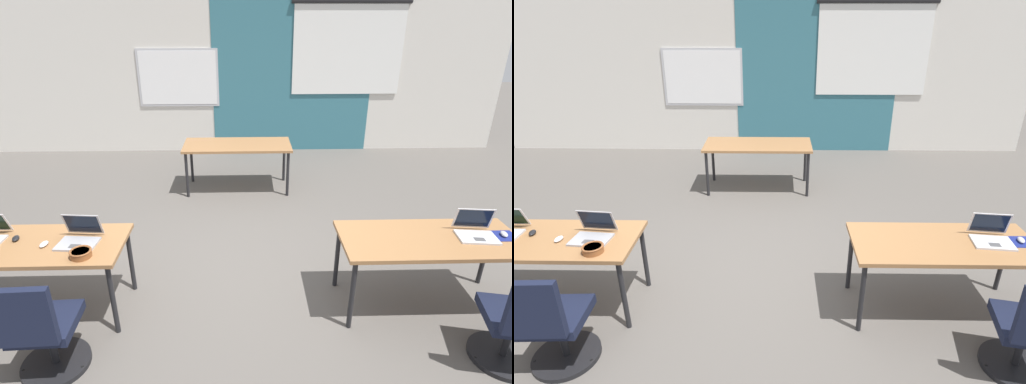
% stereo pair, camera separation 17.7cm
% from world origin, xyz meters
% --- Properties ---
extents(ground_plane, '(24.00, 24.00, 0.00)m').
position_xyz_m(ground_plane, '(0.00, 0.00, 0.00)').
color(ground_plane, '#56514C').
extents(back_wall_assembly, '(10.00, 0.27, 2.80)m').
position_xyz_m(back_wall_assembly, '(0.03, 4.20, 1.41)').
color(back_wall_assembly, silver).
rests_on(back_wall_assembly, ground).
extents(desk_near_left, '(1.60, 0.70, 0.72)m').
position_xyz_m(desk_near_left, '(-1.75, -0.60, 0.66)').
color(desk_near_left, olive).
rests_on(desk_near_left, ground).
extents(desk_near_right, '(1.60, 0.70, 0.72)m').
position_xyz_m(desk_near_right, '(1.75, -0.60, 0.66)').
color(desk_near_right, olive).
rests_on(desk_near_right, ground).
extents(desk_far_center, '(1.60, 0.70, 0.72)m').
position_xyz_m(desk_far_center, '(0.00, 2.20, 0.66)').
color(desk_far_center, olive).
rests_on(desk_far_center, ground).
extents(mouse_near_left_end, '(0.08, 0.11, 0.03)m').
position_xyz_m(mouse_near_left_end, '(-1.91, -0.53, 0.74)').
color(mouse_near_left_end, black).
rests_on(mouse_near_left_end, desk_near_left).
extents(laptop_near_right_end, '(0.36, 0.33, 0.23)m').
position_xyz_m(laptop_near_right_end, '(2.16, -0.57, 0.77)').
color(laptop_near_right_end, silver).
rests_on(laptop_near_right_end, desk_near_right).
extents(mousepad_near_right_end, '(0.22, 0.19, 0.00)m').
position_xyz_m(mousepad_near_right_end, '(2.41, -0.59, 0.72)').
color(mousepad_near_right_end, navy).
rests_on(mousepad_near_right_end, desk_near_right).
extents(mouse_near_right_end, '(0.08, 0.11, 0.03)m').
position_xyz_m(mouse_near_right_end, '(2.41, -0.59, 0.74)').
color(mouse_near_right_end, '#B2B2B7').
rests_on(mouse_near_right_end, mousepad_near_right_end).
extents(laptop_near_left_inner, '(0.36, 0.33, 0.23)m').
position_xyz_m(laptop_near_left_inner, '(-1.33, -0.58, 0.77)').
color(laptop_near_left_inner, '#9E9EA3').
rests_on(laptop_near_left_inner, desk_near_left).
extents(mouse_near_left_inner, '(0.07, 0.11, 0.03)m').
position_xyz_m(mouse_near_left_inner, '(-1.61, -0.64, 0.74)').
color(mouse_near_left_inner, silver).
rests_on(mouse_near_left_inner, desk_near_left).
extents(chair_near_left_inner, '(0.52, 0.55, 0.92)m').
position_xyz_m(chair_near_left_inner, '(-1.39, -1.33, 0.38)').
color(chair_near_left_inner, black).
rests_on(chair_near_left_inner, ground).
extents(snack_bowl, '(0.18, 0.18, 0.06)m').
position_xyz_m(snack_bowl, '(-1.24, -0.82, 0.76)').
color(snack_bowl, brown).
rests_on(snack_bowl, desk_near_left).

